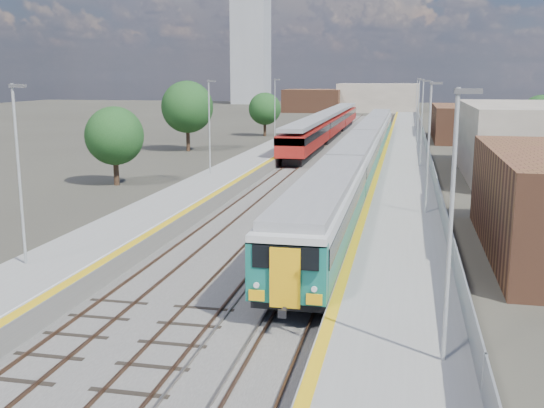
% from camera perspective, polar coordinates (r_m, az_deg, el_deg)
% --- Properties ---
extents(ground, '(320.00, 320.00, 0.00)m').
position_cam_1_polar(ground, '(65.97, 7.20, 3.62)').
color(ground, '#47443A').
rests_on(ground, ground).
extents(ballast_bed, '(10.50, 155.00, 0.06)m').
position_cam_1_polar(ballast_bed, '(68.64, 5.50, 3.98)').
color(ballast_bed, '#565451').
rests_on(ballast_bed, ground).
extents(tracks, '(8.96, 160.00, 0.17)m').
position_cam_1_polar(tracks, '(70.23, 6.14, 4.20)').
color(tracks, '#4C3323').
rests_on(tracks, ground).
extents(platform_right, '(4.70, 155.00, 8.52)m').
position_cam_1_polar(platform_right, '(68.15, 11.83, 4.17)').
color(platform_right, slate).
rests_on(platform_right, ground).
extents(platform_left, '(4.30, 155.00, 8.52)m').
position_cam_1_polar(platform_left, '(69.66, -0.07, 4.55)').
color(platform_left, slate).
rests_on(platform_left, ground).
extents(buildings, '(72.00, 185.50, 40.00)m').
position_cam_1_polar(buildings, '(155.55, 3.34, 12.06)').
color(buildings, brown).
rests_on(buildings, ground).
extents(green_train, '(2.89, 80.57, 3.19)m').
position_cam_1_polar(green_train, '(61.15, 8.30, 5.11)').
color(green_train, black).
rests_on(green_train, ground).
extents(red_train, '(3.00, 60.73, 3.78)m').
position_cam_1_polar(red_train, '(90.43, 5.06, 7.17)').
color(red_train, black).
rests_on(red_train, ground).
extents(tree_a, '(4.75, 4.75, 6.44)m').
position_cam_1_polar(tree_a, '(53.36, -13.94, 5.94)').
color(tree_a, '#382619').
rests_on(tree_a, ground).
extents(tree_b, '(6.14, 6.14, 8.32)m').
position_cam_1_polar(tree_b, '(76.57, -7.61, 8.61)').
color(tree_b, '#382619').
rests_on(tree_b, ground).
extents(tree_c, '(4.77, 4.77, 6.47)m').
position_cam_1_polar(tree_c, '(95.22, -0.65, 8.53)').
color(tree_c, '#382619').
rests_on(tree_c, ground).
extents(tree_d, '(4.97, 4.97, 6.74)m').
position_cam_1_polar(tree_d, '(80.61, 23.00, 7.24)').
color(tree_d, '#382619').
rests_on(tree_d, ground).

